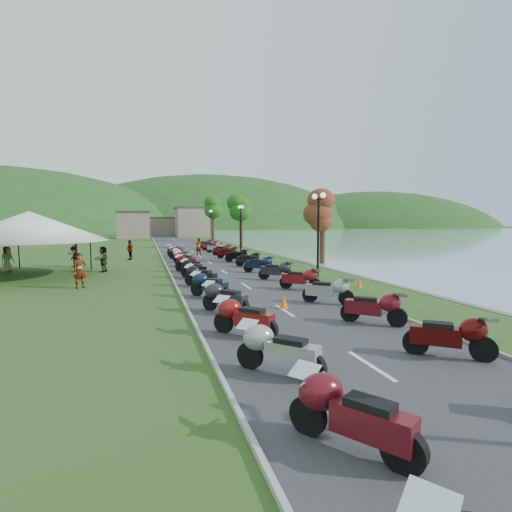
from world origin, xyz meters
TOP-DOWN VIEW (x-y plane):
  - road at (0.00, 40.00)m, footprint 7.00×120.00m
  - hills_backdrop at (0.00, 200.00)m, footprint 360.00×120.00m
  - far_building at (-2.00, 85.00)m, footprint 18.00×16.00m
  - moto_row_left at (-2.24, 14.86)m, footprint 2.60×42.56m
  - moto_row_right at (2.21, 22.62)m, footprint 2.60×46.45m
  - vendor_tent_main at (-11.72, 22.76)m, footprint 6.02×6.02m
  - tree_lakeside at (8.70, 25.29)m, footprint 2.23×2.23m
  - pedestrian_a at (-8.27, 17.67)m, footprint 0.81×0.76m
  - pedestrian_b at (-10.09, 28.01)m, footprint 1.04×0.80m
  - pedestrian_c at (-10.14, 27.85)m, footprint 0.78×1.07m
  - traffic_cone_near at (0.11, 10.39)m, footprint 0.34×0.34m

SIDE VIEW (x-z plane):
  - hills_backdrop at x=0.00m, z-range -38.00..38.00m
  - pedestrian_a at x=-8.27m, z-range -0.90..0.90m
  - pedestrian_b at x=-10.09m, z-range -0.94..0.94m
  - pedestrian_c at x=-10.14m, z-range -0.76..0.76m
  - road at x=0.00m, z-range 0.00..0.02m
  - traffic_cone_near at x=0.11m, z-range 0.00..0.53m
  - moto_row_left at x=-2.24m, z-range 0.00..1.10m
  - moto_row_right at x=2.21m, z-range 0.00..1.10m
  - vendor_tent_main at x=-11.72m, z-range 0.00..4.00m
  - far_building at x=-2.00m, z-range 0.00..5.00m
  - tree_lakeside at x=8.70m, z-range 0.00..6.19m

